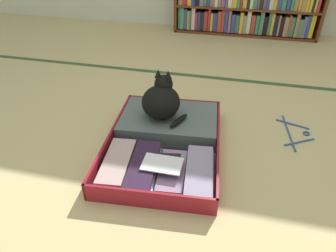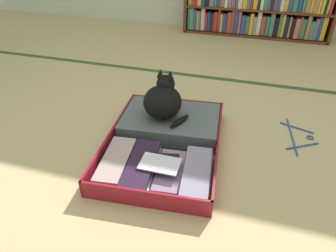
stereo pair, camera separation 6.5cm
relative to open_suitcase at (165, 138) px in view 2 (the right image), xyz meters
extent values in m
plane|color=tan|center=(0.06, -0.09, -0.04)|extent=(10.00, 10.00, 0.00)
cube|color=#35502B|center=(0.06, 0.94, -0.04)|extent=(4.80, 0.05, 0.00)
cube|color=#602F18|center=(0.36, 2.15, -0.03)|extent=(1.50, 0.26, 0.02)
cube|color=#602F18|center=(0.36, 2.15, 0.24)|extent=(1.47, 0.26, 0.02)
cube|color=#368451|center=(-0.35, 2.16, 0.11)|extent=(0.02, 0.22, 0.24)
cube|color=#4A8B65|center=(-0.32, 2.15, 0.11)|extent=(0.04, 0.22, 0.23)
cube|color=#374F90|center=(-0.28, 2.16, 0.10)|extent=(0.03, 0.22, 0.21)
cube|color=gold|center=(-0.25, 2.15, 0.09)|extent=(0.02, 0.22, 0.20)
cube|color=#407863|center=(-0.22, 2.15, 0.09)|extent=(0.02, 0.22, 0.20)
cube|color=silver|center=(-0.19, 2.16, 0.11)|extent=(0.04, 0.22, 0.23)
cube|color=#B22D34|center=(-0.16, 2.16, 0.08)|extent=(0.03, 0.22, 0.19)
cube|color=#2A3F93|center=(-0.12, 2.16, 0.09)|extent=(0.02, 0.22, 0.20)
cube|color=black|center=(-0.09, 2.16, 0.09)|extent=(0.04, 0.22, 0.19)
cube|color=#B02B2C|center=(-0.05, 2.15, 0.09)|extent=(0.04, 0.22, 0.21)
cube|color=#B4373D|center=(-0.02, 2.16, 0.11)|extent=(0.03, 0.22, 0.23)
cube|color=gold|center=(0.01, 2.16, 0.09)|extent=(0.02, 0.22, 0.19)
cube|color=#2E3D8C|center=(0.05, 2.16, 0.09)|extent=(0.04, 0.22, 0.19)
cube|color=#B04028|center=(0.10, 2.14, 0.10)|extent=(0.04, 0.22, 0.21)
cube|color=#B0413C|center=(0.13, 2.16, 0.11)|extent=(0.03, 0.22, 0.23)
cube|color=#323F8E|center=(0.17, 2.15, 0.11)|extent=(0.03, 0.22, 0.23)
cube|color=#A27758|center=(0.21, 2.16, 0.11)|extent=(0.03, 0.22, 0.23)
cube|color=#3B3F90|center=(0.25, 2.15, 0.09)|extent=(0.04, 0.22, 0.19)
cube|color=#42785D|center=(0.29, 2.16, 0.08)|extent=(0.04, 0.22, 0.18)
cube|color=gold|center=(0.33, 2.14, 0.10)|extent=(0.03, 0.22, 0.22)
cube|color=#8D855C|center=(0.37, 2.15, 0.08)|extent=(0.03, 0.22, 0.19)
cube|color=silver|center=(0.41, 2.16, 0.11)|extent=(0.04, 0.22, 0.23)
cube|color=#BA3E2A|center=(0.45, 2.16, 0.09)|extent=(0.04, 0.22, 0.19)
cube|color=#337B60|center=(0.50, 2.16, 0.09)|extent=(0.03, 0.22, 0.20)
cube|color=#437B62|center=(0.54, 2.15, 0.11)|extent=(0.04, 0.22, 0.23)
cube|color=black|center=(0.58, 2.16, 0.08)|extent=(0.04, 0.22, 0.19)
cube|color=#3B7558|center=(0.62, 2.16, 0.11)|extent=(0.03, 0.22, 0.24)
cube|color=yellow|center=(0.65, 2.16, 0.10)|extent=(0.03, 0.22, 0.22)
cube|color=black|center=(0.68, 2.16, 0.09)|extent=(0.04, 0.22, 0.21)
cube|color=#9E7957|center=(0.72, 2.15, 0.10)|extent=(0.02, 0.22, 0.21)
cube|color=black|center=(0.75, 2.16, 0.09)|extent=(0.03, 0.22, 0.19)
cube|color=#8E7F53|center=(0.79, 2.15, 0.09)|extent=(0.04, 0.22, 0.20)
cube|color=#BD3932|center=(0.82, 2.15, 0.10)|extent=(0.02, 0.22, 0.22)
cube|color=#428154|center=(0.85, 2.16, 0.09)|extent=(0.04, 0.22, 0.20)
cube|color=#996F5A|center=(0.89, 2.15, 0.11)|extent=(0.03, 0.22, 0.23)
cube|color=#4C784C|center=(0.93, 2.15, 0.08)|extent=(0.04, 0.22, 0.18)
cube|color=slate|center=(0.97, 2.15, 0.10)|extent=(0.03, 0.22, 0.21)
cube|color=#2B4793|center=(1.00, 2.16, 0.10)|extent=(0.03, 0.22, 0.22)
cube|color=gold|center=(1.04, 2.16, 0.11)|extent=(0.04, 0.22, 0.23)
cube|color=#3B4882|center=(0.68, 2.16, 0.35)|extent=(0.04, 0.22, 0.19)
cube|color=#344E8D|center=(0.77, 2.16, 0.35)|extent=(0.04, 0.22, 0.19)
cube|color=#33825D|center=(0.80, 2.15, 0.34)|extent=(0.02, 0.22, 0.18)
cube|color=gold|center=(0.88, 2.16, 0.35)|extent=(0.03, 0.22, 0.19)
cube|color=#A2784B|center=(0.91, 2.14, 0.36)|extent=(0.04, 0.22, 0.22)
cube|color=gold|center=(0.95, 2.14, 0.34)|extent=(0.02, 0.22, 0.19)
cube|color=gold|center=(0.98, 2.14, 0.34)|extent=(0.02, 0.22, 0.19)
cube|color=black|center=(1.00, 2.15, 0.36)|extent=(0.02, 0.22, 0.22)
cube|color=gold|center=(1.02, 2.16, 0.36)|extent=(0.02, 0.22, 0.22)
cube|color=#C1313F|center=(1.05, 2.16, 0.36)|extent=(0.02, 0.22, 0.23)
cube|color=maroon|center=(0.02, -0.25, -0.04)|extent=(0.63, 0.46, 0.01)
cube|color=maroon|center=(0.04, -0.45, 0.01)|extent=(0.59, 0.06, 0.10)
cube|color=maroon|center=(-0.27, -0.28, 0.01)|extent=(0.05, 0.41, 0.10)
cube|color=maroon|center=(0.31, -0.23, 0.01)|extent=(0.05, 0.41, 0.10)
cube|color=#4B5152|center=(0.02, -0.25, -0.03)|extent=(0.60, 0.44, 0.01)
cube|color=maroon|center=(-0.01, 0.16, -0.04)|extent=(0.63, 0.46, 0.01)
cube|color=maroon|center=(-0.03, 0.36, 0.01)|extent=(0.59, 0.06, 0.10)
cube|color=maroon|center=(-0.30, 0.13, 0.01)|extent=(0.05, 0.41, 0.10)
cube|color=maroon|center=(0.28, 0.18, 0.01)|extent=(0.05, 0.41, 0.10)
cube|color=#4B5152|center=(-0.01, 0.16, -0.03)|extent=(0.60, 0.44, 0.01)
cylinder|color=black|center=(0.00, -0.05, -0.02)|extent=(0.57, 0.07, 0.02)
cube|color=#2A2532|center=(-0.18, -0.27, -0.01)|extent=(0.17, 0.31, 0.02)
cube|color=#2E2D20|center=(-0.18, -0.27, 0.01)|extent=(0.16, 0.33, 0.02)
cube|color=#B49895|center=(-0.18, -0.26, 0.02)|extent=(0.17, 0.36, 0.02)
cube|color=silver|center=(-0.04, -0.26, -0.01)|extent=(0.17, 0.34, 0.02)
cube|color=silver|center=(-0.05, -0.26, 0.00)|extent=(0.16, 0.37, 0.02)
cube|color=#2C1A33|center=(-0.04, -0.26, 0.03)|extent=(0.16, 0.37, 0.02)
cube|color=#3B5173|center=(0.09, -0.25, -0.02)|extent=(0.16, 0.34, 0.01)
cube|color=gray|center=(0.10, -0.25, 0.00)|extent=(0.16, 0.31, 0.02)
cube|color=#99779E|center=(0.23, -0.24, -0.01)|extent=(0.16, 0.34, 0.02)
cube|color=slate|center=(0.23, -0.23, 0.01)|extent=(0.16, 0.33, 0.02)
cube|color=gray|center=(0.23, -0.24, 0.03)|extent=(0.16, 0.36, 0.02)
cube|color=silver|center=(0.05, -0.26, 0.05)|extent=(0.19, 0.13, 0.01)
cube|color=black|center=(0.05, -0.24, 0.04)|extent=(0.19, 0.16, 0.01)
cube|color=#535D5D|center=(-0.01, 0.16, 0.01)|extent=(0.59, 0.43, 0.09)
torus|color=white|center=(0.06, 0.13, 0.05)|extent=(0.12, 0.12, 0.01)
cylinder|color=black|center=(-0.19, 0.33, 0.01)|extent=(0.02, 0.02, 0.09)
cylinder|color=black|center=(0.13, 0.36, 0.01)|extent=(0.02, 0.02, 0.09)
cube|color=white|center=(0.20, -0.43, 0.03)|extent=(0.03, 0.00, 0.02)
cube|color=red|center=(0.23, -0.43, -0.01)|extent=(0.04, 0.01, 0.02)
ellipsoid|color=black|center=(-0.06, 0.13, 0.15)|extent=(0.24, 0.24, 0.19)
ellipsoid|color=black|center=(-0.05, 0.19, 0.11)|extent=(0.16, 0.09, 0.11)
sphere|color=black|center=(-0.05, 0.18, 0.24)|extent=(0.11, 0.11, 0.11)
cone|color=black|center=(-0.02, 0.18, 0.31)|extent=(0.04, 0.04, 0.05)
cone|color=black|center=(-0.08, 0.18, 0.31)|extent=(0.04, 0.04, 0.05)
sphere|color=gold|center=(-0.03, 0.22, 0.25)|extent=(0.02, 0.02, 0.02)
sphere|color=gold|center=(-0.07, 0.23, 0.25)|extent=(0.02, 0.02, 0.02)
ellipsoid|color=black|center=(0.05, 0.09, 0.07)|extent=(0.10, 0.16, 0.03)
cylinder|color=#2C5295|center=(0.69, 0.28, -0.04)|extent=(0.05, 0.36, 0.01)
cylinder|color=#2C5295|center=(0.72, 0.38, -0.04)|extent=(0.19, 0.07, 0.01)
cylinder|color=#2C5295|center=(0.74, 0.20, -0.04)|extent=(0.18, 0.11, 0.01)
torus|color=#2C5295|center=(0.79, 0.29, -0.04)|extent=(0.05, 0.05, 0.01)
camera|label=1|loc=(0.33, -1.30, 1.01)|focal=32.10mm
camera|label=2|loc=(0.39, -1.28, 1.01)|focal=32.10mm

